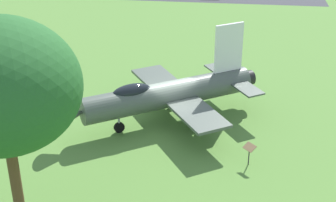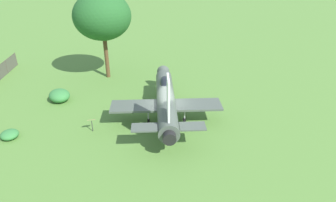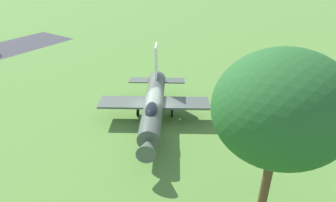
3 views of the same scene
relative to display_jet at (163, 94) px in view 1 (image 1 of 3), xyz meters
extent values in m
plane|color=#568438|center=(-0.17, -0.28, -1.77)|extent=(200.00, 200.00, 0.00)
cylinder|color=#4C564C|center=(-0.17, -0.28, -0.06)|extent=(6.64, 9.35, 1.49)
cone|color=#4C564C|center=(2.83, 4.51, -0.06)|extent=(1.92, 2.03, 1.27)
cylinder|color=black|center=(-2.99, -4.77, -0.06)|extent=(1.08, 0.98, 0.89)
ellipsoid|color=black|center=(1.01, 1.61, 0.57)|extent=(1.93, 2.34, 0.84)
cube|color=white|center=(-2.22, -3.53, 2.12)|extent=(1.08, 1.60, 2.87)
cube|color=#4C564C|center=(-2.64, 0.67, -0.25)|extent=(4.19, 3.66, 0.16)
cube|color=#4C564C|center=(1.75, -2.08, -0.25)|extent=(4.19, 3.66, 0.16)
cube|color=#4C564C|center=(-3.82, -3.00, 0.09)|extent=(2.11, 1.89, 0.10)
cube|color=#4C564C|center=(-1.04, -4.75, 0.09)|extent=(2.11, 1.89, 0.10)
cylinder|color=#A5A8AD|center=(1.44, 2.29, -0.84)|extent=(0.12, 0.12, 1.26)
cylinder|color=black|center=(1.44, 2.29, -1.47)|extent=(0.47, 0.60, 0.60)
cylinder|color=#A5A8AD|center=(-1.93, -0.36, -0.84)|extent=(0.12, 0.12, 1.26)
cylinder|color=black|center=(-1.93, -0.36, -1.47)|extent=(0.47, 0.60, 0.60)
cylinder|color=#A5A8AD|center=(0.51, -1.90, -0.84)|extent=(0.12, 0.12, 1.26)
cylinder|color=black|center=(0.51, -1.90, -1.47)|extent=(0.47, 0.60, 0.60)
cylinder|color=brown|center=(-0.28, 10.98, 0.75)|extent=(0.43, 0.43, 5.03)
ellipsoid|color=#235B26|center=(-0.28, 10.98, 4.91)|extent=(5.99, 5.62, 4.91)
cylinder|color=#333333|center=(-5.96, 1.42, -1.32)|extent=(0.06, 0.06, 0.90)
cube|color=olive|center=(-5.96, 1.42, -0.75)|extent=(0.70, 0.59, 0.25)
camera|label=1|loc=(-13.94, 21.46, 12.35)|focal=54.13mm
camera|label=2|loc=(-11.98, -17.46, 10.67)|focal=30.75mm
camera|label=3|loc=(9.07, 17.52, 10.63)|focal=30.74mm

